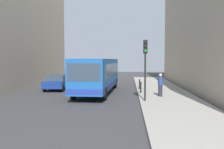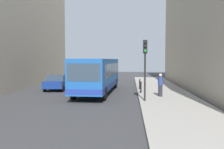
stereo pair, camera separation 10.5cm
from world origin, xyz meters
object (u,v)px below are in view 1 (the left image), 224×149
car_beside_bus (57,82)px  bollard_mid (139,84)px  bollard_near (141,87)px  traffic_light (145,59)px  bus (98,73)px  pedestrian_near_signal (160,85)px

car_beside_bus → bollard_mid: size_ratio=4.76×
car_beside_bus → bollard_near: bearing=156.2°
traffic_light → bollard_mid: bearing=90.9°
bus → traffic_light: size_ratio=2.71×
car_beside_bus → bollard_near: size_ratio=4.76×
bus → pedestrian_near_signal: size_ratio=6.42×
traffic_light → bus: bearing=128.2°
bollard_near → pedestrian_near_signal: (1.39, -1.81, 0.39)m
bollard_near → bollard_mid: same height
traffic_light → bollard_mid: (-0.10, 6.67, -2.38)m
car_beside_bus → bollard_near: (8.00, -2.84, -0.16)m
bollard_mid → traffic_light: bearing=-89.1°
bollard_near → bus: bearing=166.3°
traffic_light → pedestrian_near_signal: bearing=58.7°
car_beside_bus → pedestrian_near_signal: 10.48m
bollard_mid → pedestrian_near_signal: pedestrian_near_signal is taller
traffic_light → pedestrian_near_signal: size_ratio=2.37×
bus → bollard_mid: size_ratio=11.70×
bus → car_beside_bus: (-4.29, 1.93, -0.94)m
traffic_light → pedestrian_near_signal: traffic_light is taller
traffic_light → bollard_mid: traffic_light is taller
bollard_near → bollard_mid: size_ratio=1.00×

